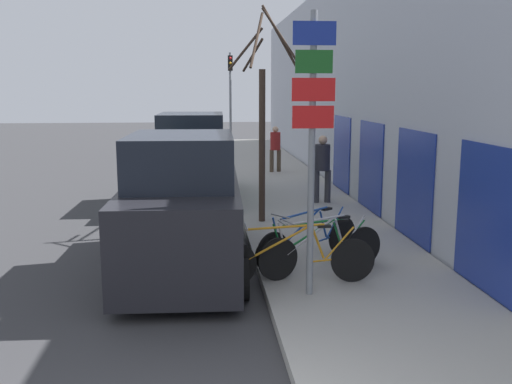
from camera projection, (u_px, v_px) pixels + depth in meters
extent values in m
plane|color=#333335|center=(199.00, 207.00, 15.26)|extent=(80.00, 80.00, 0.00)
cube|color=#9E9B93|center=(281.00, 185.00, 18.23)|extent=(3.20, 32.00, 0.15)
cube|color=#B2B7C1|center=(337.00, 84.00, 17.83)|extent=(0.20, 32.00, 6.50)
cube|color=navy|center=(487.00, 219.00, 8.32)|extent=(0.03, 1.89, 2.17)
cube|color=navy|center=(414.00, 186.00, 11.17)|extent=(0.03, 1.89, 2.17)
cube|color=navy|center=(370.00, 166.00, 14.02)|extent=(0.03, 1.89, 2.17)
cube|color=navy|center=(341.00, 153.00, 16.88)|extent=(0.03, 1.89, 2.17)
cylinder|color=gray|center=(312.00, 158.00, 7.98)|extent=(0.09, 0.09, 4.00)
cube|color=navy|center=(315.00, 33.00, 7.63)|extent=(0.59, 0.02, 0.32)
cube|color=#19591E|center=(314.00, 62.00, 7.69)|extent=(0.51, 0.02, 0.31)
cube|color=red|center=(314.00, 90.00, 7.76)|extent=(0.60, 0.02, 0.31)
cube|color=red|center=(313.00, 117.00, 7.83)|extent=(0.58, 0.02, 0.31)
cylinder|color=black|center=(234.00, 264.00, 8.61)|extent=(0.69, 0.04, 0.69)
cylinder|color=black|center=(353.00, 260.00, 8.80)|extent=(0.69, 0.04, 0.69)
cylinder|color=orange|center=(279.00, 243.00, 8.63)|extent=(1.03, 0.04, 0.57)
cylinder|color=orange|center=(285.00, 227.00, 8.59)|extent=(1.20, 0.05, 0.09)
cylinder|color=orange|center=(318.00, 243.00, 8.69)|extent=(0.22, 0.04, 0.50)
cylinder|color=orange|center=(332.00, 259.00, 8.76)|extent=(0.65, 0.03, 0.08)
cylinder|color=orange|center=(339.00, 244.00, 8.73)|extent=(0.48, 0.03, 0.55)
cylinder|color=orange|center=(240.00, 245.00, 8.57)|extent=(0.22, 0.03, 0.60)
cube|color=black|center=(324.00, 226.00, 8.66)|extent=(0.20, 0.08, 0.04)
cylinder|color=#99999E|center=(246.00, 226.00, 8.53)|extent=(0.03, 0.44, 0.02)
cylinder|color=black|center=(278.00, 259.00, 8.87)|extent=(0.65, 0.27, 0.69)
cylinder|color=black|center=(363.00, 247.00, 9.57)|extent=(0.65, 0.27, 0.69)
cylinder|color=#B7B7BC|center=(312.00, 235.00, 9.08)|extent=(0.87, 0.35, 0.56)
cylinder|color=#B7B7BC|center=(316.00, 220.00, 9.07)|extent=(1.00, 0.40, 0.09)
cylinder|color=#B7B7BC|center=(339.00, 233.00, 9.31)|extent=(0.20, 0.10, 0.49)
cylinder|color=#B7B7BC|center=(349.00, 247.00, 9.45)|extent=(0.55, 0.23, 0.08)
cylinder|color=#B7B7BC|center=(354.00, 233.00, 9.44)|extent=(0.41, 0.18, 0.55)
cylinder|color=#B7B7BC|center=(283.00, 240.00, 8.85)|extent=(0.19, 0.10, 0.59)
cube|color=black|center=(344.00, 217.00, 9.30)|extent=(0.22, 0.14, 0.04)
cylinder|color=#99999E|center=(287.00, 222.00, 8.84)|extent=(0.18, 0.42, 0.02)
cylinder|color=black|center=(273.00, 255.00, 9.21)|extent=(0.61, 0.16, 0.61)
cylinder|color=black|center=(363.00, 247.00, 9.68)|extent=(0.61, 0.16, 0.61)
cylinder|color=#197233|center=(308.00, 236.00, 9.34)|extent=(0.90, 0.22, 0.51)
cylinder|color=#197233|center=(313.00, 223.00, 9.32)|extent=(1.04, 0.25, 0.08)
cylinder|color=#197233|center=(338.00, 235.00, 9.49)|extent=(0.20, 0.08, 0.44)
cylinder|color=#197233|center=(348.00, 247.00, 9.60)|extent=(0.56, 0.14, 0.07)
cylinder|color=#197233|center=(353.00, 235.00, 9.58)|extent=(0.42, 0.12, 0.49)
cylinder|color=#197233|center=(278.00, 239.00, 9.18)|extent=(0.20, 0.07, 0.53)
cube|color=black|center=(342.00, 221.00, 9.48)|extent=(0.21, 0.12, 0.04)
cylinder|color=#99999E|center=(283.00, 223.00, 9.16)|extent=(0.11, 0.44, 0.02)
cylinder|color=black|center=(273.00, 253.00, 9.24)|extent=(0.58, 0.42, 0.68)
cylinder|color=black|center=(342.00, 235.00, 10.32)|extent=(0.58, 0.42, 0.68)
cylinder|color=#1E4799|center=(301.00, 228.00, 9.59)|extent=(0.80, 0.57, 0.56)
cylinder|color=#1E4799|center=(305.00, 213.00, 9.60)|extent=(0.93, 0.66, 0.09)
cylinder|color=#1E4799|center=(323.00, 224.00, 9.95)|extent=(0.19, 0.15, 0.49)
cylinder|color=#1E4799|center=(331.00, 237.00, 10.13)|extent=(0.50, 0.36, 0.08)
cylinder|color=#1E4799|center=(335.00, 223.00, 10.14)|extent=(0.38, 0.28, 0.55)
cylinder|color=#1E4799|center=(277.00, 234.00, 9.24)|extent=(0.18, 0.14, 0.59)
cube|color=black|center=(327.00, 209.00, 9.95)|extent=(0.21, 0.18, 0.04)
cylinder|color=#99999E|center=(281.00, 216.00, 9.24)|extent=(0.27, 0.37, 0.02)
cube|color=black|center=(184.00, 222.00, 9.71)|extent=(2.01, 4.67, 1.39)
cube|color=black|center=(181.00, 159.00, 9.33)|extent=(1.75, 2.45, 0.81)
cylinder|color=black|center=(141.00, 234.00, 11.15)|extent=(0.24, 0.64, 0.63)
cylinder|color=black|center=(236.00, 232.00, 11.26)|extent=(0.24, 0.64, 0.63)
cylinder|color=black|center=(115.00, 282.00, 8.34)|extent=(0.24, 0.64, 0.63)
cylinder|color=black|center=(241.00, 279.00, 8.46)|extent=(0.24, 0.64, 0.63)
cube|color=#144728|center=(193.00, 172.00, 15.72)|extent=(2.01, 4.73, 1.38)
cube|color=black|center=(191.00, 130.00, 15.33)|extent=(1.76, 2.48, 0.92)
cylinder|color=black|center=(164.00, 183.00, 17.18)|extent=(0.24, 0.61, 0.61)
cylinder|color=black|center=(226.00, 183.00, 17.30)|extent=(0.24, 0.61, 0.61)
cylinder|color=black|center=(153.00, 202.00, 14.33)|extent=(0.24, 0.61, 0.61)
cylinder|color=black|center=(227.00, 201.00, 14.45)|extent=(0.24, 0.61, 0.61)
cylinder|color=#333338|center=(316.00, 186.00, 15.01)|extent=(0.16, 0.16, 0.86)
cylinder|color=#333338|center=(328.00, 186.00, 15.03)|extent=(0.16, 0.16, 0.86)
cylinder|color=#26262D|center=(323.00, 157.00, 14.89)|extent=(0.39, 0.39, 0.68)
sphere|color=tan|center=(323.00, 140.00, 14.80)|extent=(0.23, 0.23, 0.23)
cylinder|color=#4C3D2D|center=(279.00, 161.00, 20.69)|extent=(0.15, 0.15, 0.80)
cylinder|color=#4C3D2D|center=(272.00, 161.00, 20.59)|extent=(0.15, 0.15, 0.80)
cylinder|color=maroon|center=(275.00, 141.00, 20.51)|extent=(0.37, 0.37, 0.63)
sphere|color=tan|center=(275.00, 129.00, 20.44)|extent=(0.22, 0.22, 0.22)
cylinder|color=#3D2D23|center=(262.00, 147.00, 12.66)|extent=(0.14, 0.14, 3.38)
cylinder|color=#3D2D23|center=(283.00, 39.00, 12.35)|extent=(0.96, 0.18, 1.32)
cylinder|color=#3D2D23|center=(245.00, 49.00, 12.42)|extent=(0.76, 0.42, 0.90)
cylinder|color=#3D2D23|center=(252.00, 56.00, 12.88)|extent=(0.38, 1.25, 0.68)
cylinder|color=#3D2D23|center=(280.00, 38.00, 12.36)|extent=(0.87, 0.23, 1.36)
cylinder|color=#3D2D23|center=(257.00, 40.00, 11.81)|extent=(0.40, 0.93, 1.21)
cylinder|color=gray|center=(230.00, 106.00, 24.73)|extent=(0.10, 0.10, 4.50)
cube|color=black|center=(230.00, 63.00, 24.32)|extent=(0.20, 0.16, 0.64)
sphere|color=red|center=(230.00, 58.00, 24.19)|extent=(0.11, 0.11, 0.11)
sphere|color=orange|center=(230.00, 63.00, 24.23)|extent=(0.11, 0.11, 0.11)
sphere|color=green|center=(230.00, 68.00, 24.26)|extent=(0.11, 0.11, 0.11)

